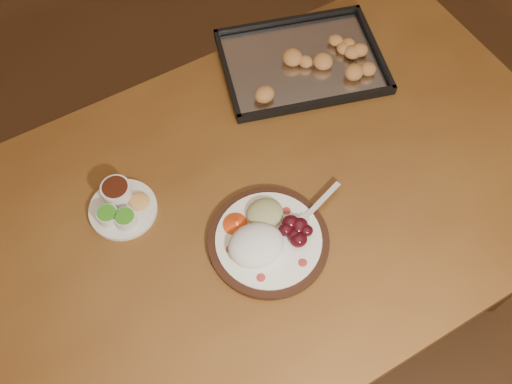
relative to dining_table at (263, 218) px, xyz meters
name	(u,v)px	position (x,y,z in m)	size (l,w,h in m)	color
ground	(334,303)	(0.24, -0.08, -0.65)	(4.00, 4.00, 0.00)	#4F321B
dining_table	(263,218)	(0.00, 0.00, 0.00)	(1.62, 1.12, 0.75)	brown
dinner_plate	(266,238)	(-0.03, -0.10, 0.12)	(0.33, 0.26, 0.06)	black
condiment_saucer	(121,205)	(-0.31, 0.09, 0.12)	(0.15, 0.15, 0.05)	silver
baking_tray	(302,61)	(0.24, 0.34, 0.11)	(0.45, 0.35, 0.04)	black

